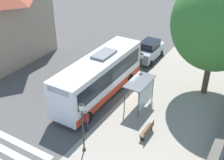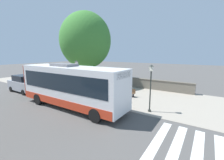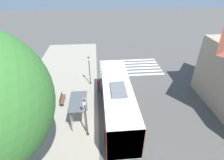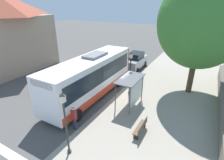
% 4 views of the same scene
% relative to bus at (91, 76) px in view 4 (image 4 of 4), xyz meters
% --- Properties ---
extents(ground_plane, '(120.00, 120.00, 0.00)m').
position_rel_bus_xyz_m(ground_plane, '(-1.84, -1.20, -1.96)').
color(ground_plane, '#514F4C').
rests_on(ground_plane, ground).
extents(sidewalk_plaza, '(9.00, 44.00, 0.02)m').
position_rel_bus_xyz_m(sidewalk_plaza, '(-6.34, -1.20, -1.95)').
color(sidewalk_plaza, '#9E9384').
rests_on(sidewalk_plaza, ground).
extents(stone_wall, '(0.60, 20.00, 1.31)m').
position_rel_bus_xyz_m(stone_wall, '(-10.39, -1.20, -1.30)').
color(stone_wall, '#6B6356').
rests_on(stone_wall, ground).
extents(bus, '(2.70, 10.30, 3.81)m').
position_rel_bus_xyz_m(bus, '(0.00, 0.00, 0.00)').
color(bus, white).
rests_on(bus, ground).
extents(bus_shelter, '(1.52, 2.98, 2.40)m').
position_rel_bus_xyz_m(bus_shelter, '(-3.71, -0.32, 0.01)').
color(bus_shelter, '#515459').
rests_on(bus_shelter, ground).
extents(pedestrian, '(0.34, 0.23, 1.75)m').
position_rel_bus_xyz_m(pedestrian, '(-1.67, 4.37, -0.93)').
color(pedestrian, '#2D3347').
rests_on(pedestrian, ground).
extents(bench, '(0.40, 1.69, 0.88)m').
position_rel_bus_xyz_m(bench, '(-5.68, 2.61, -1.49)').
color(bench, brown).
rests_on(bench, ground).
extents(street_lamp_near, '(0.28, 0.28, 3.82)m').
position_rel_bus_xyz_m(street_lamp_near, '(-2.69, 6.10, 0.32)').
color(street_lamp_near, '#2D332D').
rests_on(street_lamp_near, ground).
extents(street_lamp_far, '(0.28, 0.28, 3.96)m').
position_rel_bus_xyz_m(street_lamp_far, '(-2.79, -2.14, 0.40)').
color(street_lamp_far, '#2D332D').
rests_on(street_lamp_far, ground).
extents(shade_tree, '(7.17, 7.17, 10.41)m').
position_rel_bus_xyz_m(shade_tree, '(-7.63, -5.20, 4.49)').
color(shade_tree, brown).
rests_on(shade_tree, ground).
extents(parked_car_behind_bus, '(1.99, 4.45, 2.06)m').
position_rel_bus_xyz_m(parked_car_behind_bus, '(-0.55, -9.00, -0.97)').
color(parked_car_behind_bus, '#9EA0A8').
rests_on(parked_car_behind_bus, ground).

